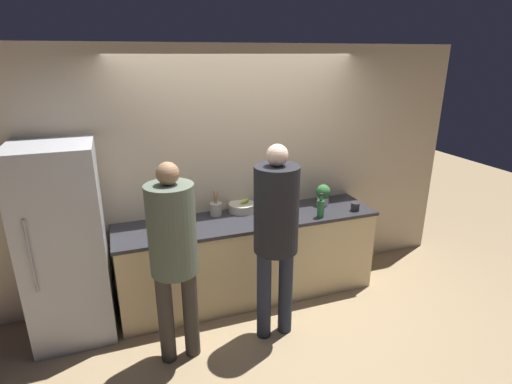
{
  "coord_description": "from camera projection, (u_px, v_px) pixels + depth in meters",
  "views": [
    {
      "loc": [
        -1.2,
        -3.22,
        2.5
      ],
      "look_at": [
        0.0,
        0.15,
        1.26
      ],
      "focal_mm": 28.0,
      "sensor_mm": 36.0,
      "label": 1
    }
  ],
  "objects": [
    {
      "name": "wall_back",
      "position": [
        239.0,
        172.0,
        4.26
      ],
      "size": [
        5.2,
        0.06,
        2.6
      ],
      "color": "#C6B293",
      "rests_on": "ground_plane"
    },
    {
      "name": "fruit_bowl",
      "position": [
        242.0,
        207.0,
        4.25
      ],
      "size": [
        0.28,
        0.28,
        0.13
      ],
      "color": "beige",
      "rests_on": "counter"
    },
    {
      "name": "bottle_green",
      "position": [
        321.0,
        208.0,
        4.08
      ],
      "size": [
        0.07,
        0.07,
        0.26
      ],
      "color": "#236033",
      "rests_on": "counter"
    },
    {
      "name": "potted_plant",
      "position": [
        323.0,
        194.0,
        4.4
      ],
      "size": [
        0.16,
        0.16,
        0.23
      ],
      "color": "beige",
      "rests_on": "counter"
    },
    {
      "name": "person_center",
      "position": [
        276.0,
        225.0,
        3.42
      ],
      "size": [
        0.39,
        0.39,
        1.82
      ],
      "color": "#232838",
      "rests_on": "ground_plane"
    },
    {
      "name": "counter",
      "position": [
        249.0,
        256.0,
        4.25
      ],
      "size": [
        2.7,
        0.68,
        0.91
      ],
      "color": "beige",
      "rests_on": "ground_plane"
    },
    {
      "name": "ground_plane",
      "position": [
        261.0,
        313.0,
        4.07
      ],
      "size": [
        14.0,
        14.0,
        0.0
      ],
      "primitive_type": "plane",
      "color": "#9E8460"
    },
    {
      "name": "cup_black",
      "position": [
        355.0,
        207.0,
        4.27
      ],
      "size": [
        0.09,
        0.09,
        0.09
      ],
      "color": "#28282D",
      "rests_on": "counter"
    },
    {
      "name": "refrigerator",
      "position": [
        65.0,
        244.0,
        3.53
      ],
      "size": [
        0.68,
        0.7,
        1.81
      ],
      "color": "#B7B7BC",
      "rests_on": "ground_plane"
    },
    {
      "name": "person_left",
      "position": [
        173.0,
        246.0,
        3.15
      ],
      "size": [
        0.38,
        0.38,
        1.75
      ],
      "color": "#38332D",
      "rests_on": "ground_plane"
    },
    {
      "name": "utensil_crock",
      "position": [
        216.0,
        209.0,
        4.13
      ],
      "size": [
        0.12,
        0.12,
        0.26
      ],
      "color": "#ADA393",
      "rests_on": "counter"
    }
  ]
}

